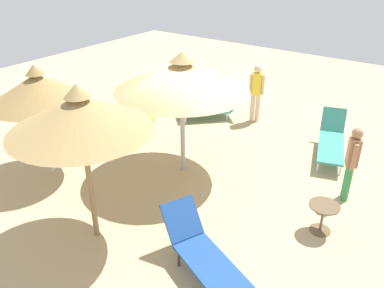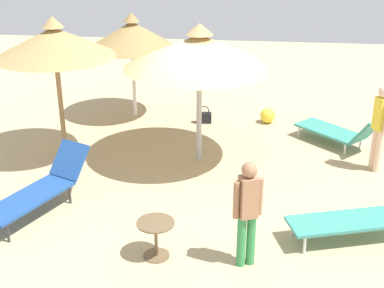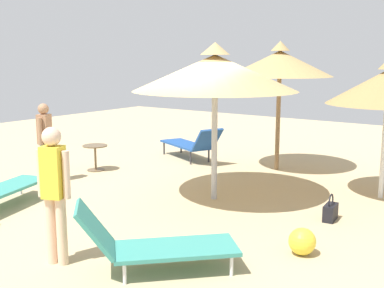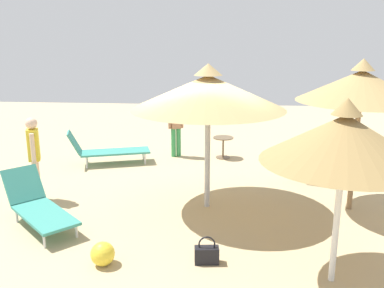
{
  "view_description": "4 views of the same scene",
  "coord_description": "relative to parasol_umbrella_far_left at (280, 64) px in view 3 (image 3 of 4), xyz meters",
  "views": [
    {
      "loc": [
        -6.57,
        -4.32,
        4.85
      ],
      "look_at": [
        -0.59,
        0.01,
        1.01
      ],
      "focal_mm": 36.42,
      "sensor_mm": 36.0,
      "label": 1
    },
    {
      "loc": [
        0.83,
        -9.53,
        4.75
      ],
      "look_at": [
        -0.24,
        -0.18,
        0.68
      ],
      "focal_mm": 50.23,
      "sensor_mm": 36.0,
      "label": 2
    },
    {
      "loc": [
        7.0,
        5.27,
        2.58
      ],
      "look_at": [
        -0.53,
        -0.19,
        0.9
      ],
      "focal_mm": 45.02,
      "sensor_mm": 36.0,
      "label": 3
    },
    {
      "loc": [
        -0.53,
        8.43,
        3.36
      ],
      "look_at": [
        0.22,
        -0.64,
        0.97
      ],
      "focal_mm": 39.26,
      "sensor_mm": 36.0,
      "label": 4
    }
  ],
  "objects": [
    {
      "name": "ground",
      "position": [
        3.01,
        -0.45,
        -2.49
      ],
      "size": [
        24.0,
        24.0,
        0.1
      ],
      "primitive_type": "cube",
      "color": "tan"
    },
    {
      "name": "person_standing_front",
      "position": [
        6.36,
        0.07,
        -1.43
      ],
      "size": [
        0.3,
        0.42,
        1.75
      ],
      "color": "beige",
      "rests_on": "ground"
    },
    {
      "name": "parasol_umbrella_near_right",
      "position": [
        2.82,
        0.11,
        -0.13
      ],
      "size": [
        2.95,
        2.95,
        2.84
      ],
      "color": "#B2B2B7",
      "rests_on": "ground"
    },
    {
      "name": "beach_ball",
      "position": [
        4.27,
        2.46,
        -2.25
      ],
      "size": [
        0.36,
        0.36,
        0.36
      ],
      "primitive_type": "sphere",
      "color": "yellow",
      "rests_on": "ground"
    },
    {
      "name": "side_table_round",
      "position": [
        2.54,
        -3.34,
        -2.03
      ],
      "size": [
        0.57,
        0.57,
        0.59
      ],
      "color": "brown",
      "rests_on": "ground"
    },
    {
      "name": "lounge_chair_far_right",
      "position": [
        5.84,
        1.19,
        -2.07
      ],
      "size": [
        1.85,
        1.83,
        0.89
      ],
      "color": "teal",
      "rests_on": "ground"
    },
    {
      "name": "lounge_chair_near_left",
      "position": [
        0.34,
        -2.21,
        -2.0
      ],
      "size": [
        1.43,
        2.21,
        0.93
      ],
      "color": "#1E478C",
      "rests_on": "ground"
    },
    {
      "name": "person_standing_back",
      "position": [
        3.87,
        -3.39,
        -1.5
      ],
      "size": [
        0.41,
        0.3,
        1.65
      ],
      "color": "#338C4C",
      "rests_on": "ground"
    },
    {
      "name": "parasol_umbrella_far_left",
      "position": [
        0.0,
        0.0,
        0.0
      ],
      "size": [
        2.36,
        2.36,
        2.94
      ],
      "color": "olive",
      "rests_on": "ground"
    },
    {
      "name": "handbag",
      "position": [
        2.72,
        2.28,
        -2.29
      ],
      "size": [
        0.38,
        0.2,
        0.44
      ],
      "color": "black",
      "rests_on": "ground"
    }
  ]
}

